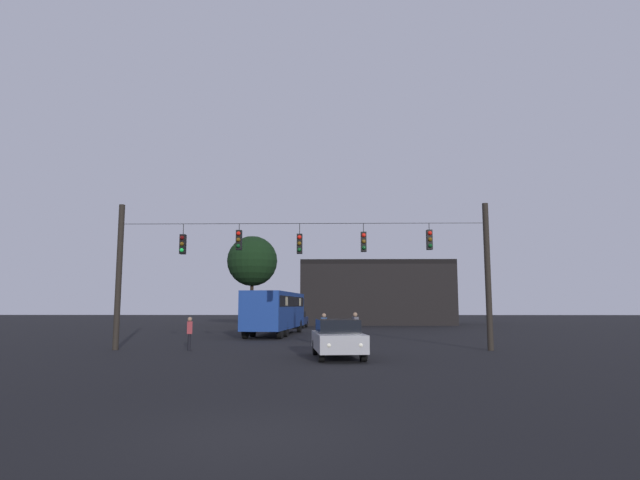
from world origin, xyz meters
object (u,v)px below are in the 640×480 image
object	(u,v)px
city_bus	(276,309)
tree_left_silhouette	(252,261)
pedestrian_crossing_right	(324,327)
car_near_right	(338,338)
car_far_left	(296,319)
pedestrian_crossing_left	(355,327)
pedestrian_crossing_center	(189,332)

from	to	relation	value
city_bus	tree_left_silhouette	bearing A→B (deg)	104.92
pedestrian_crossing_right	tree_left_silhouette	xyz separation A→B (m)	(-7.49, 24.33, 5.56)
car_near_right	car_far_left	xyz separation A→B (m)	(-3.51, 28.34, 0.00)
pedestrian_crossing_left	tree_left_silhouette	bearing A→B (deg)	110.17
city_bus	car_far_left	world-z (taller)	city_bus
city_bus	pedestrian_crossing_left	xyz separation A→B (m)	(5.18, -10.03, -0.88)
city_bus	car_near_right	size ratio (longest dim) A/B	2.50
city_bus	car_near_right	world-z (taller)	city_bus
city_bus	pedestrian_crossing_center	bearing A→B (deg)	-102.05
city_bus	pedestrian_crossing_left	world-z (taller)	city_bus
city_bus	pedestrian_crossing_right	world-z (taller)	city_bus
city_bus	car_near_right	bearing A→B (deg)	-75.51
car_near_right	city_bus	bearing A→B (deg)	104.49
pedestrian_crossing_left	tree_left_silhouette	size ratio (longest dim) A/B	0.19
car_near_right	pedestrian_crossing_left	bearing A→B (deg)	80.75
car_near_right	pedestrian_crossing_right	distance (m)	6.64
car_near_right	pedestrian_crossing_center	distance (m)	7.71
car_far_left	tree_left_silhouette	distance (m)	7.78
pedestrian_crossing_left	pedestrian_crossing_right	xyz separation A→B (m)	(-1.62, 0.47, -0.04)
pedestrian_crossing_left	pedestrian_crossing_center	world-z (taller)	pedestrian_crossing_left
pedestrian_crossing_left	pedestrian_crossing_right	distance (m)	1.69
pedestrian_crossing_right	tree_left_silhouette	world-z (taller)	tree_left_silhouette
car_far_left	pedestrian_crossing_left	bearing A→B (deg)	-78.53
pedestrian_crossing_center	pedestrian_crossing_right	size ratio (longest dim) A/B	0.92
city_bus	pedestrian_crossing_center	xyz separation A→B (m)	(-2.72, -12.72, -1.00)
car_near_right	pedestrian_crossing_left	distance (m)	6.22
pedestrian_crossing_right	car_near_right	bearing A→B (deg)	-84.59
city_bus	pedestrian_crossing_left	bearing A→B (deg)	-62.71
city_bus	pedestrian_crossing_right	xyz separation A→B (m)	(3.55, -9.56, -0.92)
car_near_right	car_far_left	world-z (taller)	same
car_near_right	pedestrian_crossing_center	size ratio (longest dim) A/B	2.90
pedestrian_crossing_left	pedestrian_crossing_center	xyz separation A→B (m)	(-7.89, -2.69, -0.12)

